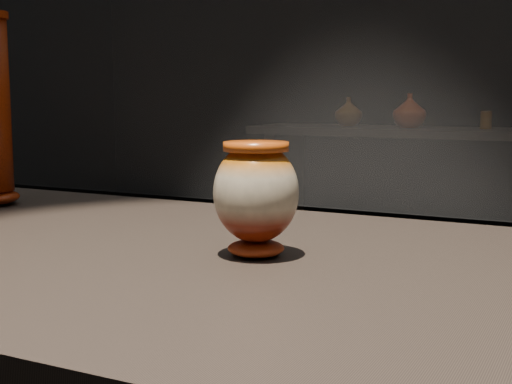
# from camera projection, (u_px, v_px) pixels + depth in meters

# --- Properties ---
(main_vase) EXTENTS (0.12, 0.12, 0.15)m
(main_vase) POSITION_uv_depth(u_px,v_px,m) (256.00, 194.00, 0.95)
(main_vase) COLOR maroon
(main_vase) RESTS_ON display_plinth
(back_shelf) EXTENTS (2.00, 0.60, 0.90)m
(back_shelf) POSITION_uv_depth(u_px,v_px,m) (405.00, 169.00, 4.59)
(back_shelf) COLOR black
(back_shelf) RESTS_ON ground
(back_vase_left) EXTENTS (0.25, 0.25, 0.19)m
(back_vase_left) POSITION_uv_depth(u_px,v_px,m) (348.00, 112.00, 4.72)
(back_vase_left) COLOR brown
(back_vase_left) RESTS_ON back_shelf
(back_vase_mid) EXTENTS (0.21, 0.21, 0.22)m
(back_vase_mid) POSITION_uv_depth(u_px,v_px,m) (410.00, 111.00, 4.49)
(back_vase_mid) COLOR maroon
(back_vase_mid) RESTS_ON back_shelf
(back_vase_right) EXTENTS (0.07, 0.07, 0.11)m
(back_vase_right) POSITION_uv_depth(u_px,v_px,m) (486.00, 120.00, 4.36)
(back_vase_right) COLOR brown
(back_vase_right) RESTS_ON back_shelf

